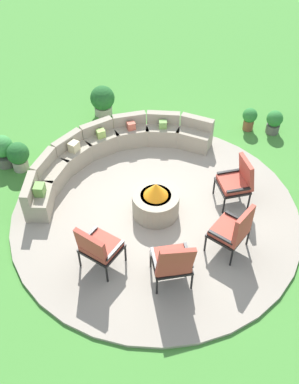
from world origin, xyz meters
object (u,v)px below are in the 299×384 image
at_px(fire_pit, 156,202).
at_px(potted_plant_1, 3,150).
at_px(lounge_chair_front_left, 98,247).
at_px(potted_plant_4, 18,155).
at_px(lounge_chair_back_left, 234,230).
at_px(lounge_chair_front_right, 173,262).
at_px(potted_plant_5, 103,100).
at_px(potted_plant_3, 250,118).
at_px(lounge_chair_back_right, 238,180).
at_px(potted_plant_2, 274,121).
at_px(curved_stone_bench, 109,151).

bearing_deg(fire_pit, potted_plant_1, 119.29).
relative_size(lounge_chair_front_left, potted_plant_4, 1.55).
bearing_deg(lounge_chair_front_left, lounge_chair_back_left, 42.23).
bearing_deg(lounge_chair_front_right, potted_plant_5, 96.67).
distance_m(lounge_chair_back_left, potted_plant_1, 5.14).
bearing_deg(potted_plant_1, potted_plant_3, -22.65).
xyz_separation_m(potted_plant_1, potted_plant_3, (5.13, -2.14, -0.06)).
bearing_deg(potted_plant_5, lounge_chair_back_right, -83.02).
bearing_deg(lounge_chair_back_left, potted_plant_4, 99.25).
bearing_deg(potted_plant_2, lounge_chair_front_left, -169.12).
distance_m(lounge_chair_back_right, potted_plant_1, 4.92).
relative_size(lounge_chair_back_right, potted_plant_2, 1.78).
distance_m(potted_plant_2, potted_plant_4, 5.76).
distance_m(lounge_chair_back_right, potted_plant_5, 4.14).
bearing_deg(lounge_chair_back_right, fire_pit, 88.77).
relative_size(lounge_chair_front_right, potted_plant_1, 1.51).
relative_size(curved_stone_bench, lounge_chair_back_left, 4.22).
bearing_deg(lounge_chair_back_left, potted_plant_5, 68.38).
xyz_separation_m(lounge_chair_back_right, potted_plant_1, (-3.20, 3.73, -0.22)).
relative_size(lounge_chair_back_left, potted_plant_4, 1.60).
bearing_deg(potted_plant_1, lounge_chair_back_right, -49.39).
height_order(lounge_chair_front_left, potted_plant_1, lounge_chair_front_left).
height_order(curved_stone_bench, potted_plant_3, curved_stone_bench).
bearing_deg(potted_plant_5, potted_plant_1, -171.99).
xyz_separation_m(lounge_chair_front_left, potted_plant_3, (4.91, 1.43, -0.27)).
xyz_separation_m(fire_pit, lounge_chair_back_left, (0.54, -1.50, 0.25)).
relative_size(potted_plant_3, potted_plant_4, 0.86).
relative_size(potted_plant_1, potted_plant_4, 1.09).
relative_size(fire_pit, potted_plant_4, 1.36).
height_order(lounge_chair_front_left, potted_plant_5, lounge_chair_front_left).
distance_m(curved_stone_bench, lounge_chair_back_right, 2.79).
distance_m(fire_pit, potted_plant_2, 3.82).
height_order(potted_plant_1, potted_plant_5, potted_plant_5).
bearing_deg(potted_plant_5, potted_plant_3, -45.96).
bearing_deg(potted_plant_4, potted_plant_3, -19.98).
xyz_separation_m(curved_stone_bench, potted_plant_2, (3.69, -1.24, -0.04)).
relative_size(potted_plant_4, potted_plant_5, 0.88).
relative_size(curved_stone_bench, potted_plant_1, 6.23).
distance_m(curved_stone_bench, potted_plant_3, 3.40).
bearing_deg(potted_plant_1, lounge_chair_front_left, -86.46).
xyz_separation_m(lounge_chair_front_left, potted_plant_1, (-0.22, 3.57, -0.22)).
bearing_deg(potted_plant_4, potted_plant_1, 119.53).
height_order(lounge_chair_front_left, potted_plant_2, lounge_chair_front_left).
relative_size(lounge_chair_front_left, potted_plant_2, 1.79).
distance_m(lounge_chair_front_left, potted_plant_3, 5.12).
bearing_deg(potted_plant_5, lounge_chair_back_left, -94.75).
height_order(potted_plant_2, potted_plant_3, potted_plant_2).
bearing_deg(lounge_chair_back_left, potted_plant_1, 99.52).
bearing_deg(lounge_chair_front_right, lounge_chair_back_left, 22.33).
xyz_separation_m(fire_pit, potted_plant_1, (-1.74, 3.10, 0.03)).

